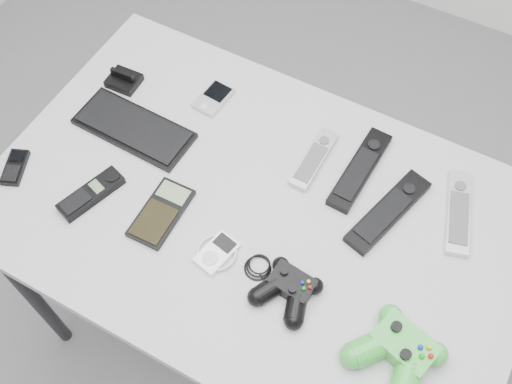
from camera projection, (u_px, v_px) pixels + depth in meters
The scene contains 15 objects.
floor at pixel (250, 346), 1.89m from camera, with size 3.50×3.50×0.00m, color slate.
desk at pixel (257, 224), 1.33m from camera, with size 1.14×0.74×0.77m.
pda_keyboard at pixel (134, 128), 1.37m from camera, with size 0.28×0.12×0.02m, color black.
dock_bracket at pixel (123, 78), 1.44m from camera, with size 0.07×0.06×0.04m, color black.
pda at pixel (213, 98), 1.42m from camera, with size 0.06×0.10×0.02m, color #AFAEB6.
remote_silver_a at pixel (314, 159), 1.33m from camera, with size 0.04×0.17×0.02m, color #AFAEB6.
remote_black_a at pixel (360, 169), 1.31m from camera, with size 0.05×0.23×0.02m, color black.
remote_black_b at pixel (388, 211), 1.26m from camera, with size 0.06×0.23×0.02m, color black.
remote_silver_b at pixel (458, 212), 1.26m from camera, with size 0.05×0.20×0.02m, color silver.
mobile_phone at pixel (15, 167), 1.32m from camera, with size 0.04×0.09×0.02m, color black.
cordless_handset at pixel (91, 194), 1.28m from camera, with size 0.05×0.15×0.02m, color black.
calculator at pixel (161, 213), 1.26m from camera, with size 0.08×0.16×0.02m, color black.
mp3_player at pixel (217, 253), 1.21m from camera, with size 0.08×0.09×0.02m, color white.
controller_black at pixel (288, 288), 1.16m from camera, with size 0.21×0.13×0.04m, color black, non-canonical shape.
controller_green at pixel (399, 351), 1.09m from camera, with size 0.16×0.17×0.05m, color #268E29, non-canonical shape.
Camera 1 is at (0.29, -0.49, 1.87)m, focal length 42.00 mm.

